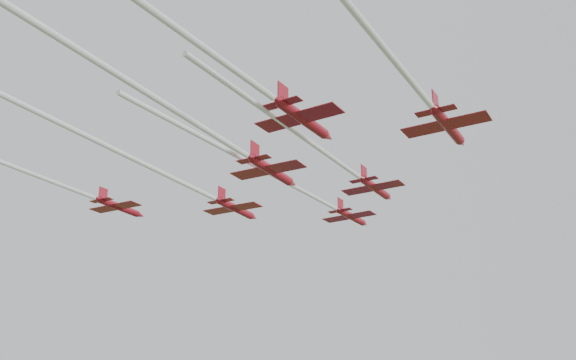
% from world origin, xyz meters
% --- Properties ---
extents(jet_lead, '(23.79, 51.59, 2.55)m').
position_xyz_m(jet_lead, '(5.54, 8.06, 57.77)').
color(jet_lead, '#A61525').
extents(jet_row2_left, '(23.16, 59.41, 2.82)m').
position_xyz_m(jet_row2_left, '(-11.87, 0.68, 58.40)').
color(jet_row2_left, '#A61525').
extents(jet_row2_right, '(19.07, 43.38, 2.53)m').
position_xyz_m(jet_row2_right, '(11.60, -3.77, 57.12)').
color(jet_row2_right, '#A61525').
extents(jet_row3_left, '(24.24, 63.35, 2.42)m').
position_xyz_m(jet_row3_left, '(-28.26, -11.35, 56.63)').
color(jet_row3_left, '#A61525').
extents(jet_row3_mid, '(22.79, 57.66, 2.85)m').
position_xyz_m(jet_row3_mid, '(-2.06, -18.39, 56.65)').
color(jet_row3_mid, '#A61525').
extents(jet_row3_right, '(25.42, 60.97, 2.82)m').
position_xyz_m(jet_row3_right, '(18.09, -27.44, 57.68)').
color(jet_row3_right, '#A61525').
extents(jet_row4_right, '(23.93, 52.51, 2.82)m').
position_xyz_m(jet_row4_right, '(3.67, -29.57, 57.15)').
color(jet_row4_right, '#A61525').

